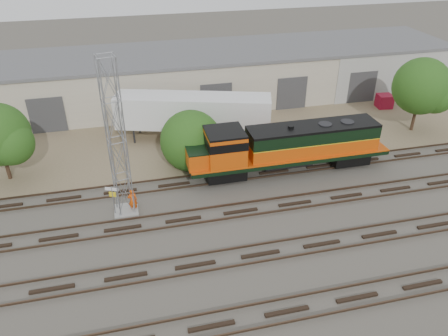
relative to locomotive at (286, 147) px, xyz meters
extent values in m
plane|color=#47423A|center=(-4.84, -6.00, -2.23)|extent=(140.00, 140.00, 0.00)
cube|color=#726047|center=(-4.84, 9.00, -2.22)|extent=(80.00, 16.00, 0.02)
cube|color=black|center=(-4.84, -13.50, -2.16)|extent=(80.00, 2.40, 0.14)
cube|color=#4C3828|center=(-4.84, -14.25, -2.02)|extent=(80.00, 0.08, 0.14)
cube|color=#4C3828|center=(-4.84, -12.75, -2.02)|extent=(80.00, 0.08, 0.14)
cube|color=black|center=(-4.84, -9.00, -2.16)|extent=(80.00, 2.40, 0.14)
cube|color=#4C3828|center=(-4.84, -9.75, -2.02)|extent=(80.00, 0.08, 0.14)
cube|color=#4C3828|center=(-4.84, -8.25, -2.02)|extent=(80.00, 0.08, 0.14)
cube|color=black|center=(-4.84, -4.50, -2.16)|extent=(80.00, 2.40, 0.14)
cube|color=#4C3828|center=(-4.84, -5.25, -2.02)|extent=(80.00, 0.08, 0.14)
cube|color=#4C3828|center=(-4.84, -3.75, -2.02)|extent=(80.00, 0.08, 0.14)
cube|color=black|center=(-4.84, 0.00, -2.16)|extent=(80.00, 2.40, 0.14)
cube|color=#4C3828|center=(-4.84, -0.75, -2.02)|extent=(80.00, 0.08, 0.14)
cube|color=#4C3828|center=(-4.84, 0.75, -2.02)|extent=(80.00, 0.08, 0.14)
cube|color=#BCB39D|center=(-4.84, 17.00, 0.27)|extent=(58.00, 10.00, 5.00)
cube|color=#59595B|center=(-4.84, 17.00, 2.92)|extent=(58.40, 10.40, 0.30)
cube|color=#999993|center=(17.16, 11.95, 0.27)|extent=(14.00, 0.10, 5.00)
cube|color=#333335|center=(-18.84, 11.94, -0.53)|extent=(3.20, 0.12, 3.40)
cube|color=#333335|center=(-10.84, 11.94, -0.53)|extent=(3.20, 0.12, 3.40)
cube|color=#333335|center=(-2.84, 11.94, -0.53)|extent=(3.20, 0.12, 3.40)
cube|color=#333335|center=(5.16, 11.94, -0.53)|extent=(3.20, 0.12, 3.40)
cube|color=#333335|center=(13.16, 11.94, -0.53)|extent=(3.20, 0.12, 3.40)
cube|color=black|center=(-4.87, 0.00, -1.48)|extent=(3.00, 2.25, 0.94)
cube|color=black|center=(5.44, 0.00, -1.48)|extent=(3.00, 2.25, 0.94)
cube|color=black|center=(0.28, 0.00, -0.85)|extent=(15.93, 2.81, 0.33)
cylinder|color=black|center=(0.28, 0.00, -1.43)|extent=(3.94, 1.03, 1.03)
cube|color=#C44409|center=(2.16, 0.00, -0.12)|extent=(10.31, 2.44, 1.12)
cube|color=black|center=(2.16, 0.00, 0.91)|extent=(10.31, 2.44, 0.94)
cube|color=black|center=(2.16, 0.00, 1.47)|extent=(10.31, 2.44, 0.19)
cube|color=#C44409|center=(-4.87, 0.00, 0.53)|extent=(2.81, 2.81, 2.44)
cube|color=black|center=(-4.87, 0.00, 1.83)|extent=(2.81, 2.81, 0.15)
cube|color=#C44409|center=(-7.03, 0.00, -0.03)|extent=(1.50, 2.25, 1.31)
cube|color=gray|center=(-12.52, -2.58, -2.13)|extent=(1.61, 1.61, 0.20)
cylinder|color=gray|center=(-13.01, -2.09, 3.33)|extent=(0.08, 0.08, 10.72)
cylinder|color=gray|center=(-12.03, -2.09, 3.33)|extent=(0.08, 0.08, 10.72)
cylinder|color=gray|center=(-13.01, -3.07, 3.33)|extent=(0.08, 0.08, 10.72)
cylinder|color=gray|center=(-12.03, -3.07, 3.33)|extent=(0.08, 0.08, 10.72)
cylinder|color=gray|center=(-13.25, -2.82, -1.08)|extent=(0.07, 0.07, 2.29)
cube|color=white|center=(-13.25, -2.82, -0.09)|extent=(0.88, 0.40, 0.23)
cube|color=yellow|center=(-13.25, -2.82, -0.51)|extent=(0.45, 0.22, 0.36)
imported|color=#E54E0C|center=(-12.01, -2.56, -1.36)|extent=(0.66, 0.45, 1.73)
cube|color=white|center=(-5.99, 7.29, 0.54)|extent=(13.79, 6.60, 2.82)
cube|color=black|center=(-0.89, 5.72, -1.71)|extent=(3.17, 3.24, 1.05)
cube|color=black|center=(-11.29, 7.83, -1.55)|extent=(0.16, 0.16, 1.36)
cube|color=black|center=(-10.67, 9.83, -1.55)|extent=(0.16, 0.16, 1.36)
cube|color=navy|center=(18.60, 10.89, -1.48)|extent=(1.94, 1.87, 1.50)
cube|color=maroon|center=(14.87, 9.97, -1.53)|extent=(1.64, 1.55, 1.40)
cylinder|color=#382619|center=(-21.11, 3.97, -1.15)|extent=(0.29, 0.29, 2.16)
sphere|color=#184714|center=(-20.17, 3.26, 1.10)|extent=(3.29, 3.29, 3.29)
cylinder|color=#382619|center=(-6.95, 2.78, -2.01)|extent=(0.34, 0.34, 0.45)
sphere|color=#184714|center=(-6.95, 2.78, -0.05)|extent=(4.95, 4.95, 4.95)
sphere|color=#184714|center=(-5.96, 2.04, -0.54)|extent=(3.46, 3.46, 3.46)
cylinder|color=#382619|center=(14.45, 4.38, -0.95)|extent=(0.30, 0.30, 2.56)
sphere|color=#184714|center=(14.45, 4.38, 2.12)|extent=(5.12, 5.12, 5.12)
sphere|color=#184714|center=(15.48, 3.61, 1.61)|extent=(3.59, 3.59, 3.59)
camera|label=1|loc=(-11.70, -27.98, 15.75)|focal=35.00mm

